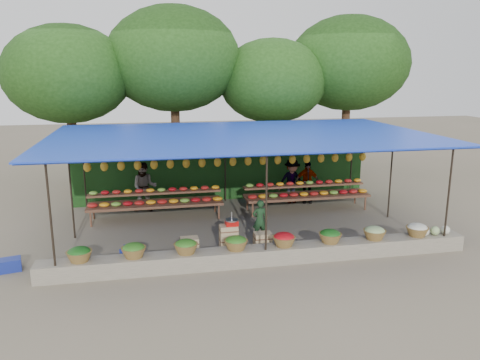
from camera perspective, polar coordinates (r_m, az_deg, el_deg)
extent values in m
plane|color=#6C654F|center=(14.18, 0.19, -5.73)|extent=(60.00, 60.00, 0.00)
cube|color=#666352|center=(11.60, 2.95, -9.13)|extent=(10.60, 0.55, 0.40)
cylinder|color=black|center=(10.93, -22.04, -4.84)|extent=(0.05, 0.05, 2.80)
cylinder|color=black|center=(11.06, 3.21, -3.66)|extent=(0.05, 0.05, 2.80)
cylinder|color=black|center=(13.08, 24.03, -2.14)|extent=(0.05, 0.05, 2.80)
cylinder|color=black|center=(13.68, -19.91, -1.13)|extent=(0.05, 0.05, 2.80)
cylinder|color=black|center=(15.46, 17.91, 0.61)|extent=(0.05, 0.05, 2.80)
cylinder|color=black|center=(16.49, -18.51, 1.33)|extent=(0.05, 0.05, 2.80)
cylinder|color=black|center=(16.57, -1.82, 2.08)|extent=(0.05, 0.05, 2.80)
cylinder|color=black|center=(17.98, 13.45, 2.60)|extent=(0.05, 0.05, 2.80)
cube|color=blue|center=(13.53, 0.20, 5.56)|extent=(10.80, 6.60, 0.04)
cube|color=blue|center=(11.62, 2.18, 3.38)|extent=(10.80, 2.19, 0.26)
cube|color=blue|center=(15.50, -1.30, 5.87)|extent=(10.80, 2.19, 0.26)
cylinder|color=#A8A7AD|center=(15.00, -0.88, 3.31)|extent=(9.60, 0.01, 0.01)
ellipsoid|color=gold|center=(14.92, -18.13, 1.50)|extent=(0.23, 0.17, 0.30)
ellipsoid|color=gold|center=(14.87, -16.22, 1.59)|extent=(0.23, 0.17, 0.30)
ellipsoid|color=gold|center=(14.84, -14.29, 1.68)|extent=(0.23, 0.17, 0.30)
ellipsoid|color=gold|center=(14.82, -12.36, 1.77)|extent=(0.23, 0.17, 0.30)
ellipsoid|color=gold|center=(14.81, -10.43, 1.86)|extent=(0.23, 0.17, 0.30)
ellipsoid|color=gold|center=(14.83, -8.50, 1.94)|extent=(0.23, 0.17, 0.30)
ellipsoid|color=gold|center=(14.86, -6.57, 2.03)|extent=(0.23, 0.17, 0.30)
ellipsoid|color=gold|center=(14.91, -4.66, 2.11)|extent=(0.23, 0.17, 0.30)
ellipsoid|color=gold|center=(14.97, -2.76, 2.18)|extent=(0.23, 0.17, 0.30)
ellipsoid|color=gold|center=(15.06, -0.88, 2.26)|extent=(0.23, 0.17, 0.30)
ellipsoid|color=gold|center=(15.15, 0.98, 2.33)|extent=(0.23, 0.17, 0.30)
ellipsoid|color=gold|center=(15.27, 2.82, 2.40)|extent=(0.23, 0.17, 0.30)
ellipsoid|color=gold|center=(15.39, 4.63, 2.46)|extent=(0.23, 0.17, 0.30)
ellipsoid|color=gold|center=(15.54, 6.40, 2.52)|extent=(0.23, 0.17, 0.30)
ellipsoid|color=gold|center=(15.70, 8.14, 2.58)|extent=(0.23, 0.17, 0.30)
ellipsoid|color=gold|center=(15.87, 9.85, 2.63)|extent=(0.23, 0.17, 0.30)
ellipsoid|color=gold|center=(16.05, 11.51, 2.68)|extent=(0.23, 0.17, 0.30)
ellipsoid|color=gold|center=(16.25, 13.14, 2.73)|extent=(0.23, 0.17, 0.30)
ellipsoid|color=gold|center=(16.47, 14.73, 2.78)|extent=(0.23, 0.17, 0.30)
ellipsoid|color=#185316|center=(11.24, -19.03, -8.31)|extent=(0.52, 0.52, 0.23)
ellipsoid|color=#2F6B1C|center=(11.13, -12.85, -8.11)|extent=(0.52, 0.52, 0.23)
ellipsoid|color=#2F6B1C|center=(11.15, -6.62, -7.82)|extent=(0.52, 0.52, 0.23)
ellipsoid|color=#2F6B1C|center=(11.30, -0.50, -7.43)|extent=(0.52, 0.52, 0.23)
ellipsoid|color=#A70D14|center=(11.57, 5.39, -6.99)|extent=(0.52, 0.52, 0.23)
ellipsoid|color=#185316|center=(11.96, 10.94, -6.50)|extent=(0.52, 0.52, 0.23)
ellipsoid|color=#95B470|center=(12.45, 16.09, -5.99)|extent=(0.52, 0.52, 0.23)
ellipsoid|color=beige|center=(13.03, 20.81, -5.48)|extent=(0.52, 0.52, 0.23)
cube|color=#204D1B|center=(16.84, -1.96, 1.74)|extent=(10.60, 0.06, 2.50)
cylinder|color=#361E13|center=(19.32, -19.70, 4.67)|extent=(0.36, 0.36, 3.97)
ellipsoid|color=#17360E|center=(19.14, -20.29, 12.02)|extent=(4.77, 4.77, 3.69)
cylinder|color=#361E13|center=(19.51, -7.84, 6.15)|extent=(0.36, 0.36, 4.48)
ellipsoid|color=#17360E|center=(19.37, -8.11, 14.40)|extent=(5.39, 5.39, 4.17)
cylinder|color=#361E13|center=(19.92, 3.85, 5.28)|extent=(0.36, 0.36, 3.71)
ellipsoid|color=#17360E|center=(19.73, 3.96, 11.96)|extent=(4.47, 4.47, 3.45)
cylinder|color=#361E13|center=(21.43, 12.71, 6.41)|extent=(0.36, 0.36, 4.35)
ellipsoid|color=#17360E|center=(21.29, 13.09, 13.69)|extent=(5.24, 5.24, 4.05)
cube|color=#533021|center=(15.01, -10.23, -2.86)|extent=(4.20, 0.95, 0.08)
cube|color=#533021|center=(15.22, -10.30, -1.54)|extent=(4.20, 0.35, 0.06)
cylinder|color=#533021|center=(14.80, -17.73, -4.54)|extent=(0.06, 0.06, 0.50)
cylinder|color=#533021|center=(14.85, -2.59, -3.84)|extent=(0.06, 0.06, 0.50)
cylinder|color=#533021|center=(15.56, -17.43, -3.65)|extent=(0.06, 0.06, 0.50)
cylinder|color=#533021|center=(15.61, -3.05, -2.99)|extent=(0.06, 0.06, 0.50)
ellipsoid|color=#B01C19|center=(14.93, -17.54, -2.96)|extent=(0.31, 0.26, 0.13)
ellipsoid|color=#69A432|center=(15.30, -17.44, -1.53)|extent=(0.26, 0.22, 0.12)
ellipsoid|color=orange|center=(14.90, -16.20, -2.91)|extent=(0.31, 0.26, 0.13)
ellipsoid|color=#A70D14|center=(15.26, -16.14, -1.47)|extent=(0.26, 0.22, 0.12)
ellipsoid|color=#69A432|center=(14.87, -14.86, -2.85)|extent=(0.31, 0.26, 0.13)
ellipsoid|color=#B01C19|center=(15.23, -14.83, -1.41)|extent=(0.26, 0.22, 0.12)
ellipsoid|color=#A70D14|center=(14.85, -13.51, -2.80)|extent=(0.31, 0.26, 0.13)
ellipsoid|color=orange|center=(15.21, -13.51, -1.36)|extent=(0.26, 0.22, 0.12)
ellipsoid|color=#B01C19|center=(14.84, -12.16, -2.74)|extent=(0.31, 0.26, 0.13)
ellipsoid|color=#B01C19|center=(15.20, -12.19, -1.30)|extent=(0.26, 0.22, 0.12)
ellipsoid|color=orange|center=(14.83, -10.81, -2.68)|extent=(0.31, 0.26, 0.13)
ellipsoid|color=orange|center=(15.20, -10.88, -1.24)|extent=(0.26, 0.22, 0.12)
ellipsoid|color=#B01C19|center=(14.84, -9.46, -2.61)|extent=(0.31, 0.26, 0.13)
ellipsoid|color=#69A432|center=(15.20, -9.56, -1.18)|extent=(0.26, 0.22, 0.12)
ellipsoid|color=orange|center=(14.85, -8.11, -2.55)|extent=(0.31, 0.26, 0.13)
ellipsoid|color=#A70D14|center=(15.22, -8.24, -1.12)|extent=(0.26, 0.22, 0.12)
ellipsoid|color=#69A432|center=(14.87, -6.76, -2.48)|extent=(0.31, 0.26, 0.13)
ellipsoid|color=#B01C19|center=(15.24, -6.93, -1.06)|extent=(0.26, 0.22, 0.12)
ellipsoid|color=#A70D14|center=(14.90, -5.42, -2.42)|extent=(0.31, 0.26, 0.13)
ellipsoid|color=orange|center=(15.27, -5.62, -0.99)|extent=(0.26, 0.22, 0.12)
ellipsoid|color=#B01C19|center=(14.94, -4.08, -2.35)|extent=(0.31, 0.26, 0.13)
ellipsoid|color=#B01C19|center=(15.30, -4.32, -0.93)|extent=(0.26, 0.22, 0.12)
ellipsoid|color=orange|center=(14.99, -2.76, -2.28)|extent=(0.31, 0.26, 0.13)
ellipsoid|color=orange|center=(15.35, -3.02, -0.87)|extent=(0.26, 0.22, 0.12)
cube|color=#533021|center=(15.88, 8.12, -1.89)|extent=(4.20, 0.95, 0.08)
cube|color=#533021|center=(16.08, 7.80, -0.65)|extent=(4.20, 0.35, 0.06)
cylinder|color=#533021|center=(15.05, 1.56, -3.60)|extent=(0.06, 0.06, 0.50)
cylinder|color=#533021|center=(16.34, 15.03, -2.69)|extent=(0.06, 0.06, 0.50)
cylinder|color=#533021|center=(15.80, 0.91, -2.77)|extent=(0.06, 0.06, 0.50)
cylinder|color=#533021|center=(17.03, 13.85, -1.98)|extent=(0.06, 0.06, 0.50)
ellipsoid|color=#B01C19|center=(15.20, 1.54, -2.06)|extent=(0.31, 0.26, 0.13)
ellipsoid|color=#69A432|center=(15.55, 1.17, -0.67)|extent=(0.26, 0.22, 0.12)
ellipsoid|color=orange|center=(15.28, 2.82, -1.99)|extent=(0.31, 0.26, 0.13)
ellipsoid|color=#A70D14|center=(15.63, 2.43, -0.61)|extent=(0.26, 0.22, 0.12)
ellipsoid|color=#69A432|center=(15.36, 4.09, -1.92)|extent=(0.31, 0.26, 0.13)
ellipsoid|color=#B01C19|center=(15.71, 3.67, -0.55)|extent=(0.26, 0.22, 0.12)
ellipsoid|color=#A70D14|center=(15.46, 5.34, -1.85)|extent=(0.31, 0.26, 0.13)
ellipsoid|color=orange|center=(15.81, 4.89, -0.48)|extent=(0.26, 0.22, 0.12)
ellipsoid|color=#B01C19|center=(15.56, 6.57, -1.77)|extent=(0.31, 0.26, 0.13)
ellipsoid|color=#B01C19|center=(15.91, 6.10, -0.42)|extent=(0.26, 0.22, 0.12)
ellipsoid|color=orange|center=(15.67, 7.79, -1.70)|extent=(0.31, 0.26, 0.13)
ellipsoid|color=orange|center=(16.01, 7.30, -0.36)|extent=(0.26, 0.22, 0.12)
ellipsoid|color=#B01C19|center=(15.78, 8.99, -1.63)|extent=(0.31, 0.26, 0.13)
ellipsoid|color=#69A432|center=(16.13, 8.48, -0.31)|extent=(0.26, 0.22, 0.12)
ellipsoid|color=orange|center=(15.91, 10.18, -1.56)|extent=(0.31, 0.26, 0.13)
ellipsoid|color=#A70D14|center=(16.25, 9.64, -0.25)|extent=(0.26, 0.22, 0.12)
ellipsoid|color=#69A432|center=(16.04, 11.34, -1.50)|extent=(0.31, 0.26, 0.13)
ellipsoid|color=#B01C19|center=(16.37, 10.78, -0.19)|extent=(0.26, 0.22, 0.12)
ellipsoid|color=#A70D14|center=(16.17, 12.49, -1.43)|extent=(0.31, 0.26, 0.13)
ellipsoid|color=orange|center=(16.51, 11.91, -0.13)|extent=(0.26, 0.22, 0.12)
ellipsoid|color=#B01C19|center=(16.32, 13.61, -1.36)|extent=(0.31, 0.26, 0.13)
ellipsoid|color=#B01C19|center=(16.65, 13.02, -0.08)|extent=(0.26, 0.22, 0.12)
ellipsoid|color=orange|center=(16.46, 14.72, -1.29)|extent=(0.31, 0.26, 0.13)
ellipsoid|color=orange|center=(16.79, 14.11, -0.02)|extent=(0.26, 0.22, 0.12)
cube|color=#A5805E|center=(12.02, -6.14, -8.74)|extent=(0.45, 0.34, 0.25)
cube|color=#A5805E|center=(11.93, -6.18, -7.58)|extent=(0.45, 0.34, 0.25)
cube|color=#A5805E|center=(12.14, -1.39, -8.44)|extent=(0.45, 0.34, 0.25)
cube|color=#A5805E|center=(12.05, -1.40, -7.29)|extent=(0.45, 0.34, 0.25)
cube|color=#A5805E|center=(11.96, -1.40, -6.12)|extent=(0.45, 0.34, 0.25)
cube|color=#A5805E|center=(12.32, 2.78, -8.13)|extent=(0.45, 0.34, 0.25)
cube|color=#A5805E|center=(12.22, 2.79, -6.99)|extent=(0.45, 0.34, 0.25)
cube|color=red|center=(11.91, -1.02, -5.25)|extent=(0.31, 0.27, 0.12)
cylinder|color=#A8A7AD|center=(11.89, -1.02, -4.89)|extent=(0.33, 0.33, 0.03)
cylinder|color=#A8A7AD|center=(11.86, -1.02, -4.44)|extent=(0.03, 0.03, 0.23)
imported|color=#1A3A1D|center=(12.98, 2.42, -4.89)|extent=(0.43, 0.29, 1.14)
imported|color=slate|center=(15.77, -11.55, -0.87)|extent=(0.88, 0.72, 1.67)
imported|color=slate|center=(16.61, 6.35, -0.13)|extent=(1.07, 0.67, 1.58)
imported|color=slate|center=(16.68, 8.15, -0.27)|extent=(0.91, 0.46, 1.50)
cube|color=navy|center=(12.13, -13.03, -8.67)|extent=(0.59, 0.49, 0.31)
cube|color=navy|center=(12.42, -26.25, -9.26)|extent=(0.56, 0.46, 0.29)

